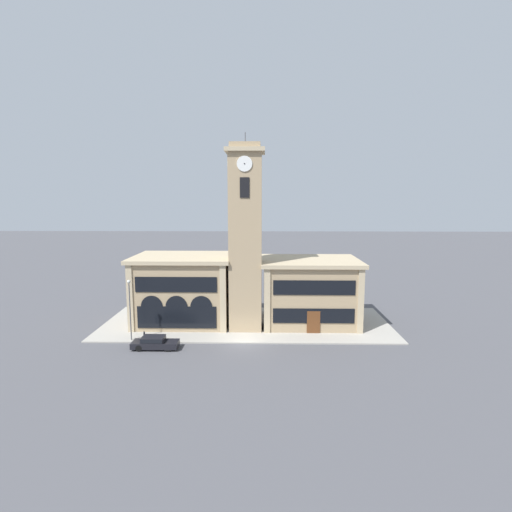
# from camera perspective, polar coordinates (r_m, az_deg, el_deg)

# --- Properties ---
(ground_plane) EXTENTS (300.00, 300.00, 0.00)m
(ground_plane) POSITION_cam_1_polar(r_m,az_deg,el_deg) (43.71, -1.75, -12.46)
(ground_plane) COLOR #4C4C51
(sidewalk_kerb) EXTENTS (35.07, 13.98, 0.15)m
(sidewalk_kerb) POSITION_cam_1_polar(r_m,az_deg,el_deg) (50.28, -1.36, -9.57)
(sidewalk_kerb) COLOR #A39E93
(sidewalk_kerb) RESTS_ON ground_plane
(clock_tower) EXTENTS (4.43, 4.43, 22.76)m
(clock_tower) POSITION_cam_1_polar(r_m,az_deg,el_deg) (46.28, -1.50, 2.52)
(clock_tower) COLOR tan
(clock_tower) RESTS_ON ground_plane
(town_hall_left_wing) EXTENTS (12.07, 9.40, 8.45)m
(town_hall_left_wing) POSITION_cam_1_polar(r_m,az_deg,el_deg) (50.70, -10.28, -4.66)
(town_hall_left_wing) COLOR tan
(town_hall_left_wing) RESTS_ON ground_plane
(town_hall_right_wing) EXTENTS (12.01, 9.40, 8.05)m
(town_hall_right_wing) POSITION_cam_1_polar(r_m,az_deg,el_deg) (50.11, 7.66, -4.99)
(town_hall_right_wing) COLOR tan
(town_hall_right_wing) RESTS_ON ground_plane
(parked_car_near) EXTENTS (4.76, 1.83, 1.31)m
(parked_car_near) POSITION_cam_1_polar(r_m,az_deg,el_deg) (43.48, -14.29, -11.85)
(parked_car_near) COLOR black
(parked_car_near) RESTS_ON ground_plane
(street_lamp) EXTENTS (0.36, 0.36, 6.66)m
(street_lamp) POSITION_cam_1_polar(r_m,az_deg,el_deg) (45.29, -17.60, -6.23)
(street_lamp) COLOR #4C4C51
(street_lamp) RESTS_ON sidewalk_kerb
(bollard) EXTENTS (0.18, 0.18, 1.06)m
(bollard) POSITION_cam_1_polar(r_m,az_deg,el_deg) (45.67, -15.67, -10.96)
(bollard) COLOR black
(bollard) RESTS_ON sidewalk_kerb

